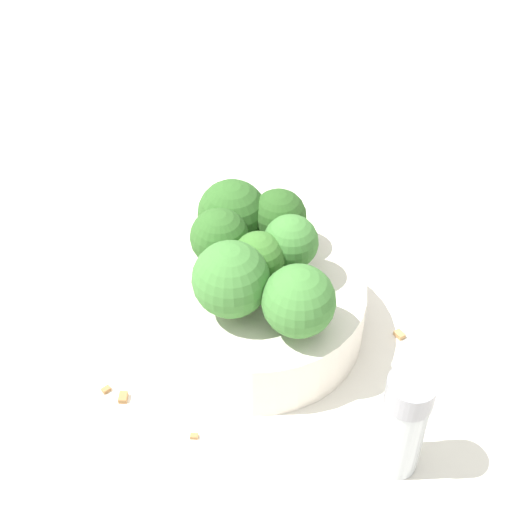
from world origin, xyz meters
name	(u,v)px	position (x,y,z in m)	size (l,w,h in m)	color
ground_plane	(256,330)	(0.00, 0.00, 0.00)	(3.00, 3.00, 0.00)	silver
bowl	(256,309)	(0.00, 0.00, 0.02)	(0.17, 0.17, 0.05)	silver
broccoli_floret_0	(232,215)	(0.00, -0.05, 0.08)	(0.05, 0.05, 0.06)	#84AD66
broccoli_floret_1	(219,239)	(0.02, -0.02, 0.08)	(0.04, 0.04, 0.06)	#7A9E5B
broccoli_floret_2	(299,302)	(-0.01, 0.05, 0.08)	(0.05, 0.05, 0.05)	#84AD66
broccoli_floret_3	(258,260)	(0.00, 0.01, 0.08)	(0.04, 0.04, 0.05)	#84AD66
broccoli_floret_4	(231,280)	(0.03, 0.02, 0.08)	(0.05, 0.05, 0.06)	#7A9E5B
broccoli_floret_5	(291,245)	(-0.03, 0.00, 0.08)	(0.04, 0.04, 0.06)	#84AD66
broccoli_floret_6	(279,218)	(-0.03, -0.03, 0.08)	(0.04, 0.04, 0.05)	#7A9E5B
pepper_shaker	(403,424)	(-0.04, 0.14, 0.04)	(0.03, 0.03, 0.08)	#B2B7BC
almond_crumb_0	(400,333)	(-0.10, 0.05, 0.00)	(0.01, 0.01, 0.01)	#AD7F4C
almond_crumb_1	(238,225)	(-0.03, -0.12, 0.00)	(0.01, 0.01, 0.01)	#AD7F4C
almond_crumb_2	(123,395)	(0.11, 0.03, 0.00)	(0.01, 0.01, 0.01)	olive
almond_crumb_3	(194,435)	(0.08, 0.08, 0.00)	(0.01, 0.00, 0.01)	olive
almond_crumb_4	(106,388)	(0.12, 0.02, 0.00)	(0.01, 0.00, 0.01)	olive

